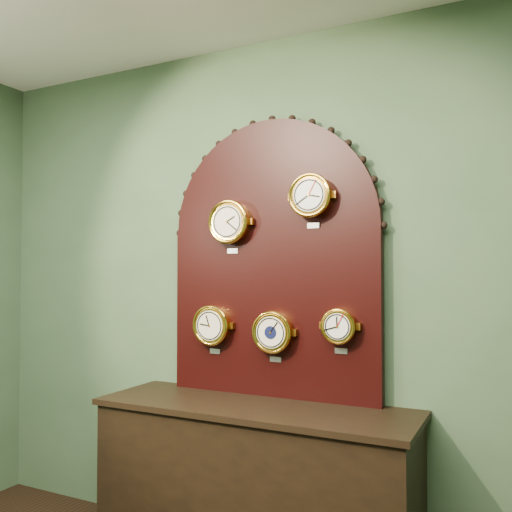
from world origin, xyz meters
The scene contains 8 objects.
wall_back centered at (0.00, 2.50, 1.40)m, with size 4.00×4.00×0.00m, color #415D3F.
shop_counter centered at (0.00, 2.23, 0.40)m, with size 1.60×0.50×0.80m, color black.
display_board centered at (0.00, 2.45, 1.63)m, with size 1.26×0.06×1.53m.
roman_clock centered at (-0.23, 2.38, 1.77)m, with size 0.24×0.08×0.29m.
arabic_clock centered at (0.25, 2.38, 1.89)m, with size 0.23×0.08×0.28m.
hygrometer centered at (-0.34, 2.38, 1.20)m, with size 0.23×0.08×0.28m.
barometer centered at (0.03, 2.38, 1.18)m, with size 0.22×0.08×0.28m.
tide_clock centered at (0.40, 2.38, 1.23)m, with size 0.18×0.08×0.23m.
Camera 1 is at (1.24, -0.25, 1.50)m, focal length 38.32 mm.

